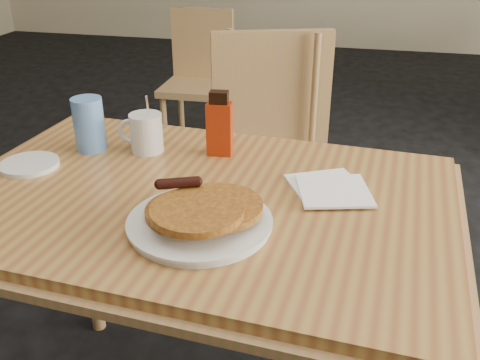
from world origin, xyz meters
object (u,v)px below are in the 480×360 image
at_px(coffee_mug, 145,132).
at_px(main_table, 198,210).
at_px(blue_tumbler, 89,124).
at_px(chair_main_far, 265,145).
at_px(chair_wall_extra, 199,69).
at_px(pancake_plate, 200,217).
at_px(syrup_bottle, 219,126).

bearing_deg(coffee_mug, main_table, -28.00).
relative_size(main_table, blue_tumbler, 8.64).
height_order(chair_main_far, blue_tumbler, chair_main_far).
xyz_separation_m(chair_wall_extra, blue_tumbler, (0.26, -1.79, 0.33)).
relative_size(chair_wall_extra, coffee_mug, 5.15).
relative_size(pancake_plate, blue_tumbler, 2.07).
height_order(main_table, chair_main_far, chair_main_far).
xyz_separation_m(main_table, chair_main_far, (0.02, 0.73, -0.14)).
bearing_deg(chair_wall_extra, main_table, -73.92).
bearing_deg(coffee_mug, chair_wall_extra, 119.50).
distance_m(main_table, syrup_bottle, 0.25).
distance_m(chair_wall_extra, syrup_bottle, 1.88).
distance_m(chair_wall_extra, coffee_mug, 1.84).
height_order(main_table, pancake_plate, pancake_plate).
relative_size(main_table, coffee_mug, 7.62).
relative_size(main_table, chair_main_far, 1.28).
distance_m(chair_main_far, blue_tumbler, 0.71).
xyz_separation_m(chair_main_far, syrup_bottle, (-0.03, -0.50, 0.26)).
height_order(chair_main_far, pancake_plate, chair_main_far).
relative_size(chair_wall_extra, syrup_bottle, 4.86).
height_order(pancake_plate, syrup_bottle, syrup_bottle).
distance_m(pancake_plate, syrup_bottle, 0.37).
bearing_deg(coffee_mug, pancake_plate, -36.76).
distance_m(main_table, chair_wall_extra, 2.07).
relative_size(chair_main_far, chair_wall_extra, 1.16).
height_order(main_table, coffee_mug, coffee_mug).
xyz_separation_m(chair_wall_extra, coffee_mug, (0.41, -1.77, 0.31)).
bearing_deg(pancake_plate, syrup_bottle, 99.03).
distance_m(syrup_bottle, blue_tumbler, 0.34).
relative_size(chair_wall_extra, pancake_plate, 2.81).
xyz_separation_m(chair_main_far, blue_tumbler, (-0.37, -0.55, 0.25)).
bearing_deg(syrup_bottle, chair_main_far, 81.30).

